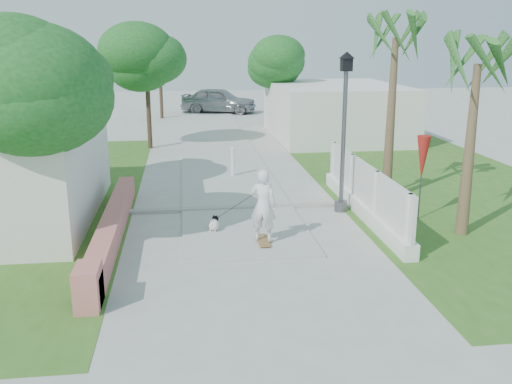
{
  "coord_description": "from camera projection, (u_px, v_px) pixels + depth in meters",
  "views": [
    {
      "loc": [
        -1.47,
        -9.67,
        4.78
      ],
      "look_at": [
        0.25,
        3.83,
        1.1
      ],
      "focal_mm": 40.0,
      "sensor_mm": 36.0,
      "label": 1
    }
  ],
  "objects": [
    {
      "name": "tree_path_far",
      "position": [
        160.0,
        55.0,
        34.23
      ],
      "size": [
        3.2,
        3.2,
        5.17
      ],
      "color": "#4C3826",
      "rests_on": "ground"
    },
    {
      "name": "parked_car",
      "position": [
        219.0,
        100.0,
        37.57
      ],
      "size": [
        5.25,
        3.29,
        1.67
      ],
      "primitive_type": "imported",
      "rotation": [
        0.0,
        0.0,
        1.28
      ],
      "color": "#A1A3A8",
      "rests_on": "ground"
    },
    {
      "name": "dog",
      "position": [
        214.0,
        224.0,
        14.48
      ],
      "size": [
        0.37,
        0.58,
        0.41
      ],
      "rotation": [
        0.0,
        0.0,
        -0.27
      ],
      "color": "white",
      "rests_on": "ground"
    },
    {
      "name": "palm_near",
      "position": [
        477.0,
        75.0,
        13.37
      ],
      "size": [
        1.8,
        1.8,
        4.7
      ],
      "color": "brown",
      "rests_on": "ground"
    },
    {
      "name": "grass_right",
      "position": [
        439.0,
        185.0,
        19.2
      ],
      "size": [
        8.0,
        20.0,
        0.01
      ],
      "primitive_type": "cube",
      "color": "#326720",
      "rests_on": "ground"
    },
    {
      "name": "street_lamp",
      "position": [
        344.0,
        127.0,
        15.67
      ],
      "size": [
        0.44,
        0.44,
        4.44
      ],
      "color": "#59595E",
      "rests_on": "ground"
    },
    {
      "name": "curb",
      "position": [
        238.0,
        208.0,
        16.42
      ],
      "size": [
        6.5,
        0.25,
        0.1
      ],
      "primitive_type": "cube",
      "color": "#999993",
      "rests_on": "ground"
    },
    {
      "name": "building_right",
      "position": [
        335.0,
        111.0,
        28.31
      ],
      "size": [
        6.0,
        8.0,
        2.6
      ],
      "primitive_type": "cube",
      "color": "silver",
      "rests_on": "ground"
    },
    {
      "name": "lattice_fence",
      "position": [
        364.0,
        197.0,
        15.75
      ],
      "size": [
        0.35,
        7.0,
        1.5
      ],
      "color": "white",
      "rests_on": "ground"
    },
    {
      "name": "skateboarder",
      "position": [
        242.0,
        207.0,
        13.81
      ],
      "size": [
        1.5,
        1.68,
        1.84
      ],
      "rotation": [
        0.0,
        0.0,
        2.76
      ],
      "color": "olive",
      "rests_on": "ground"
    },
    {
      "name": "tree_left_mid",
      "position": [
        49.0,
        82.0,
        17.23
      ],
      "size": [
        3.2,
        3.2,
        4.85
      ],
      "color": "#4C3826",
      "rests_on": "ground"
    },
    {
      "name": "bollard",
      "position": [
        233.0,
        161.0,
        20.13
      ],
      "size": [
        0.14,
        0.14,
        1.09
      ],
      "color": "white",
      "rests_on": "ground"
    },
    {
      "name": "patio_umbrella",
      "position": [
        423.0,
        159.0,
        15.14
      ],
      "size": [
        0.36,
        0.36,
        2.3
      ],
      "color": "#59595E",
      "rests_on": "ground"
    },
    {
      "name": "palm_far",
      "position": [
        395.0,
        49.0,
        16.3
      ],
      "size": [
        1.8,
        1.8,
        5.3
      ],
      "color": "brown",
      "rests_on": "ground"
    },
    {
      "name": "tree_path_left",
      "position": [
        147.0,
        61.0,
        24.63
      ],
      "size": [
        3.4,
        3.4,
        5.23
      ],
      "color": "#4C3826",
      "rests_on": "ground"
    },
    {
      "name": "path_strip",
      "position": [
        212.0,
        132.0,
        29.83
      ],
      "size": [
        3.2,
        36.0,
        0.06
      ],
      "primitive_type": "cube",
      "color": "#B7B7B2",
      "rests_on": "ground"
    },
    {
      "name": "pink_wall",
      "position": [
        110.0,
        232.0,
        13.6
      ],
      "size": [
        0.45,
        8.2,
        0.8
      ],
      "color": "#C16364",
      "rests_on": "ground"
    },
    {
      "name": "tree_path_right",
      "position": [
        274.0,
        64.0,
        29.3
      ],
      "size": [
        3.0,
        3.0,
        4.79
      ],
      "color": "#4C3826",
      "rests_on": "ground"
    },
    {
      "name": "ground",
      "position": [
        269.0,
        302.0,
        10.68
      ],
      "size": [
        90.0,
        90.0,
        0.0
      ],
      "primitive_type": "plane",
      "color": "#B7B7B2",
      "rests_on": "ground"
    },
    {
      "name": "grass_left",
      "position": [
        5.0,
        199.0,
        17.49
      ],
      "size": [
        8.0,
        20.0,
        0.01
      ],
      "primitive_type": "cube",
      "color": "#326720",
      "rests_on": "ground"
    },
    {
      "name": "tree_left_near",
      "position": [
        39.0,
        85.0,
        11.99
      ],
      "size": [
        3.6,
        3.6,
        5.28
      ],
      "color": "#4C3826",
      "rests_on": "ground"
    }
  ]
}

